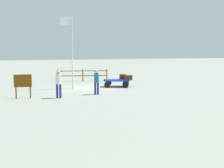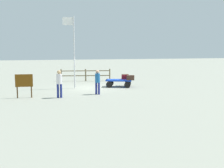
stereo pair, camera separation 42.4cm
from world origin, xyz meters
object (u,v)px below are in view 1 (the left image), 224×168
object	(u,v)px
suitcase_olive	(123,76)
worker_trailing	(59,82)
suitcase_dark	(128,78)
flagpole	(71,46)
signboard	(23,83)
luggage_cart	(117,81)
suitcase_navy	(123,77)
worker_lead	(97,80)

from	to	relation	value
suitcase_olive	worker_trailing	bearing A→B (deg)	36.66
suitcase_dark	worker_trailing	size ratio (longest dim) A/B	0.37
worker_trailing	flagpole	xyz separation A→B (m)	(-1.43, -3.96, 2.25)
signboard	worker_trailing	bearing A→B (deg)	165.03
luggage_cart	flagpole	world-z (taller)	flagpole
luggage_cart	signboard	size ratio (longest dim) A/B	1.55
suitcase_olive	flagpole	xyz separation A→B (m)	(4.41, 0.38, 2.51)
suitcase_navy	worker_trailing	distance (m)	6.88
luggage_cart	suitcase_navy	distance (m)	0.69
worker_lead	flagpole	distance (m)	4.22
luggage_cart	suitcase_olive	xyz separation A→B (m)	(-0.75, -0.55, 0.34)
suitcase_navy	worker_lead	size ratio (longest dim) A/B	0.36
luggage_cart	worker_trailing	world-z (taller)	worker_trailing
worker_trailing	flagpole	distance (m)	4.78
suitcase_dark	flagpole	distance (m)	5.17
suitcase_olive	signboard	world-z (taller)	signboard
luggage_cart	signboard	world-z (taller)	signboard
suitcase_olive	suitcase_navy	bearing A→B (deg)	71.97
worker_trailing	signboard	size ratio (longest dim) A/B	1.17
suitcase_navy	suitcase_olive	xyz separation A→B (m)	(-0.15, -0.46, 0.01)
suitcase_dark	signboard	distance (m)	8.43
suitcase_dark	worker_lead	distance (m)	4.11
suitcase_olive	worker_lead	size ratio (longest dim) A/B	0.38
suitcase_navy	flagpole	distance (m)	4.94
suitcase_dark	suitcase_olive	world-z (taller)	suitcase_dark
suitcase_dark	flagpole	world-z (taller)	flagpole
luggage_cart	suitcase_olive	bearing A→B (deg)	-143.70
suitcase_dark	flagpole	bearing A→B (deg)	-10.45
suitcase_navy	flagpole	bearing A→B (deg)	-1.15
suitcase_olive	worker_lead	xyz separation A→B (m)	(3.21, 3.70, 0.19)
suitcase_olive	worker_lead	distance (m)	4.90
suitcase_navy	suitcase_olive	distance (m)	0.49
luggage_cart	suitcase_dark	bearing A→B (deg)	140.82
flagpole	signboard	world-z (taller)	flagpole
suitcase_navy	worker_trailing	size ratio (longest dim) A/B	0.34
suitcase_dark	suitcase_navy	xyz separation A→B (m)	(0.20, -0.74, -0.02)
flagpole	luggage_cart	bearing A→B (deg)	177.31
flagpole	worker_lead	bearing A→B (deg)	109.80
suitcase_dark	worker_lead	size ratio (longest dim) A/B	0.39
suitcase_dark	flagpole	size ratio (longest dim) A/B	0.12
worker_lead	suitcase_dark	bearing A→B (deg)	-142.50
worker_lead	flagpole	bearing A→B (deg)	-70.20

